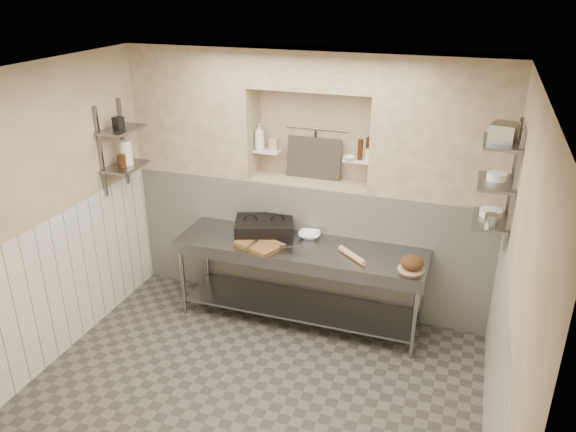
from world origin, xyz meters
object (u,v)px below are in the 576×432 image
at_px(cutting_board, 259,245).
at_px(bowl_alcove, 349,158).
at_px(prep_table, 299,268).
at_px(rolling_pin, 352,255).
at_px(panini_press, 264,227).
at_px(mixing_bowl, 310,235).
at_px(bread_loaf, 412,262).
at_px(bottle_soap, 260,137).
at_px(jug_left, 126,153).

xyz_separation_m(cutting_board, bowl_alcove, (0.75, 0.65, 0.81)).
relative_size(prep_table, rolling_pin, 6.69).
height_order(panini_press, mixing_bowl, panini_press).
height_order(bread_loaf, bowl_alcove, bowl_alcove).
height_order(bread_loaf, bottle_soap, bottle_soap).
bearing_deg(panini_press, rolling_pin, -32.53).
bearing_deg(prep_table, bread_loaf, -6.63).
relative_size(bowl_alcove, jug_left, 0.47).
distance_m(bottle_soap, jug_left, 1.42).
distance_m(mixing_bowl, bottle_soap, 1.19).
bearing_deg(bowl_alcove, panini_press, -155.98).
bearing_deg(panini_press, prep_table, -38.28).
height_order(cutting_board, jug_left, jug_left).
bearing_deg(panini_press, cutting_board, -98.66).
height_order(panini_press, rolling_pin, panini_press).
xyz_separation_m(panini_press, jug_left, (-1.45, -0.25, 0.76)).
relative_size(prep_table, bread_loaf, 11.77).
distance_m(prep_table, panini_press, 0.58).
relative_size(mixing_bowl, rolling_pin, 0.60).
relative_size(panini_press, bread_loaf, 3.28).
relative_size(mixing_bowl, bowl_alcove, 1.93).
bearing_deg(cutting_board, bottle_soap, 109.95).
height_order(panini_press, cutting_board, panini_press).
xyz_separation_m(rolling_pin, jug_left, (-2.47, -0.02, 0.81)).
xyz_separation_m(cutting_board, bottle_soap, (-0.25, 0.69, 0.94)).
bearing_deg(mixing_bowl, bread_loaf, -18.15).
bearing_deg(mixing_bowl, prep_table, -98.78).
relative_size(cutting_board, rolling_pin, 1.17).
xyz_separation_m(mixing_bowl, bread_loaf, (1.12, -0.37, 0.05)).
distance_m(rolling_pin, bottle_soap, 1.65).
bearing_deg(bowl_alcove, rolling_pin, -70.88).
distance_m(cutting_board, bread_loaf, 1.54).
distance_m(panini_press, bottle_soap, 0.98).
height_order(bread_loaf, jug_left, jug_left).
xyz_separation_m(bread_loaf, bowl_alcove, (-0.79, 0.65, 0.75)).
relative_size(panini_press, rolling_pin, 1.86).
bearing_deg(cutting_board, mixing_bowl, 40.78).
distance_m(panini_press, rolling_pin, 1.04).
bearing_deg(rolling_pin, panini_press, 167.04).
height_order(prep_table, bowl_alcove, bowl_alcove).
distance_m(prep_table, jug_left, 2.20).
height_order(bowl_alcove, jug_left, jug_left).
xyz_separation_m(bread_loaf, bottle_soap, (-1.79, 0.69, 0.88)).
relative_size(prep_table, jug_left, 10.10).
distance_m(panini_press, bowl_alcove, 1.16).
bearing_deg(panini_press, bottle_soap, 96.25).
xyz_separation_m(rolling_pin, bowl_alcove, (-0.21, 0.59, 0.80)).
bearing_deg(bowl_alcove, cutting_board, -139.34).
height_order(mixing_bowl, bowl_alcove, bowl_alcove).
distance_m(bowl_alcove, jug_left, 2.34).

